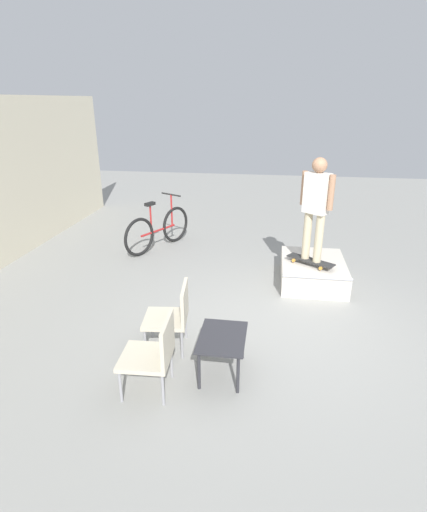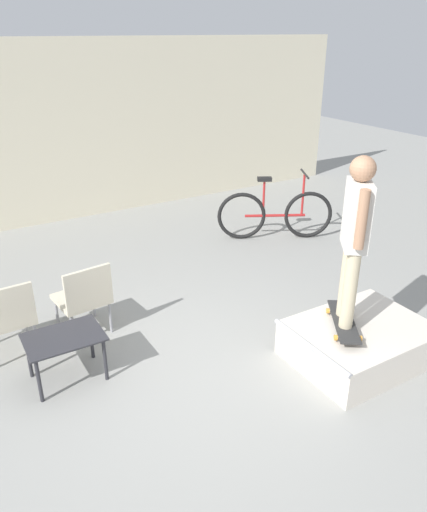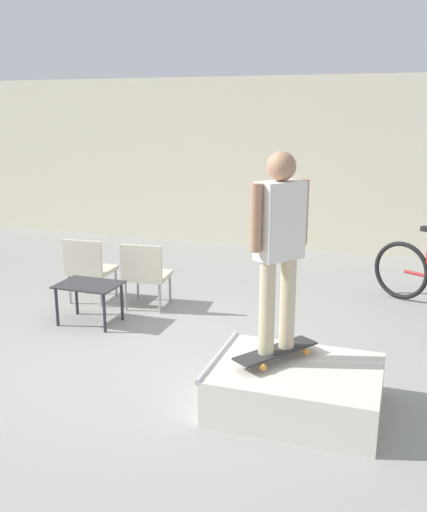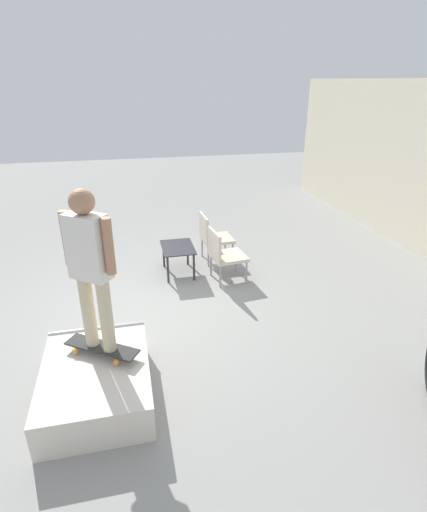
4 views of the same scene
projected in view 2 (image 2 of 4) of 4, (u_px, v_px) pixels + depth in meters
ground_plane at (195, 379)px, 4.85m from camera, size 24.00×24.00×0.00m
house_wall_back at (44, 136)px, 8.21m from camera, size 12.00×0.06×3.00m
skate_ramp_box at (360, 342)px, 5.09m from camera, size 1.38×1.05×0.40m
skateboard_on_ramp at (344, 321)px, 4.94m from camera, size 0.61×0.77×0.07m
person_skater at (355, 230)px, 4.53m from camera, size 0.39×0.47×1.64m
coffee_table at (64, 343)px, 4.70m from camera, size 0.72×0.52×0.48m
patio_chair_left at (6, 316)px, 5.01m from camera, size 0.55×0.55×0.85m
patio_chair_right at (84, 296)px, 5.38m from camera, size 0.58×0.58×0.85m
bicycle at (275, 214)px, 7.95m from camera, size 1.66×0.92×1.08m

